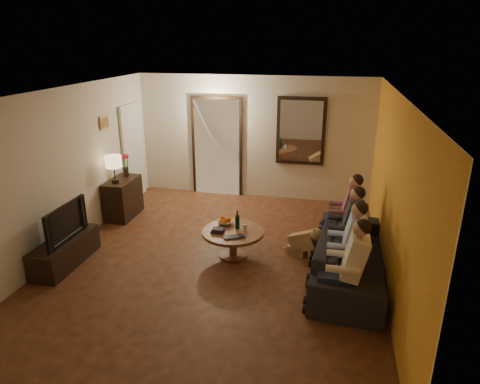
% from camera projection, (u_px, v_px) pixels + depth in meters
% --- Properties ---
extents(floor, '(5.00, 6.00, 0.01)m').
position_uv_depth(floor, '(218.00, 259.00, 6.78)').
color(floor, '#3F2211').
rests_on(floor, ground).
extents(ceiling, '(5.00, 6.00, 0.01)m').
position_uv_depth(ceiling, '(214.00, 92.00, 5.89)').
color(ceiling, white).
rests_on(ceiling, back_wall).
extents(back_wall, '(5.00, 0.02, 2.60)m').
position_uv_depth(back_wall, '(253.00, 138.00, 9.09)').
color(back_wall, beige).
rests_on(back_wall, floor).
extents(front_wall, '(5.00, 0.02, 2.60)m').
position_uv_depth(front_wall, '(121.00, 292.00, 3.58)').
color(front_wall, beige).
rests_on(front_wall, floor).
extents(left_wall, '(0.02, 6.00, 2.60)m').
position_uv_depth(left_wall, '(65.00, 171.00, 6.84)').
color(left_wall, beige).
rests_on(left_wall, floor).
extents(right_wall, '(0.02, 6.00, 2.60)m').
position_uv_depth(right_wall, '(393.00, 194.00, 5.83)').
color(right_wall, beige).
rests_on(right_wall, floor).
extents(orange_accent, '(0.01, 6.00, 2.60)m').
position_uv_depth(orange_accent, '(392.00, 194.00, 5.83)').
color(orange_accent, orange).
rests_on(orange_accent, right_wall).
extents(kitchen_doorway, '(1.00, 0.06, 2.10)m').
position_uv_depth(kitchen_doorway, '(217.00, 148.00, 9.32)').
color(kitchen_doorway, '#FFE0A5').
rests_on(kitchen_doorway, floor).
extents(door_trim, '(1.12, 0.04, 2.22)m').
position_uv_depth(door_trim, '(217.00, 148.00, 9.31)').
color(door_trim, black).
rests_on(door_trim, floor).
extents(fridge_glimpse, '(0.45, 0.03, 1.70)m').
position_uv_depth(fridge_glimpse, '(228.00, 155.00, 9.32)').
color(fridge_glimpse, silver).
rests_on(fridge_glimpse, floor).
extents(mirror_frame, '(1.00, 0.05, 1.40)m').
position_uv_depth(mirror_frame, '(301.00, 131.00, 8.79)').
color(mirror_frame, black).
rests_on(mirror_frame, back_wall).
extents(mirror_glass, '(0.86, 0.02, 1.26)m').
position_uv_depth(mirror_glass, '(301.00, 131.00, 8.76)').
color(mirror_glass, white).
rests_on(mirror_glass, back_wall).
extents(white_door, '(0.06, 0.85, 2.04)m').
position_uv_depth(white_door, '(133.00, 153.00, 9.04)').
color(white_door, white).
rests_on(white_door, floor).
extents(framed_art, '(0.03, 0.28, 0.24)m').
position_uv_depth(framed_art, '(104.00, 122.00, 7.84)').
color(framed_art, '#B28C33').
rests_on(framed_art, left_wall).
extents(art_canvas, '(0.01, 0.22, 0.18)m').
position_uv_depth(art_canvas, '(105.00, 122.00, 7.84)').
color(art_canvas, brown).
rests_on(art_canvas, left_wall).
extents(dresser, '(0.45, 0.85, 0.75)m').
position_uv_depth(dresser, '(123.00, 198.00, 8.30)').
color(dresser, black).
rests_on(dresser, floor).
extents(table_lamp, '(0.30, 0.30, 0.54)m').
position_uv_depth(table_lamp, '(114.00, 169.00, 7.88)').
color(table_lamp, beige).
rests_on(table_lamp, dresser).
extents(flower_vase, '(0.14, 0.14, 0.44)m').
position_uv_depth(flower_vase, '(125.00, 165.00, 8.30)').
color(flower_vase, red).
rests_on(flower_vase, dresser).
extents(tv_stand, '(0.45, 1.26, 0.42)m').
position_uv_depth(tv_stand, '(65.00, 251.00, 6.57)').
color(tv_stand, black).
rests_on(tv_stand, floor).
extents(tv, '(0.98, 0.13, 0.57)m').
position_uv_depth(tv, '(61.00, 222.00, 6.40)').
color(tv, black).
rests_on(tv, tv_stand).
extents(sofa, '(2.50, 1.18, 0.71)m').
position_uv_depth(sofa, '(353.00, 256.00, 6.15)').
color(sofa, black).
rests_on(sofa, floor).
extents(person_a, '(0.60, 0.40, 1.20)m').
position_uv_depth(person_a, '(348.00, 271.00, 5.26)').
color(person_a, tan).
rests_on(person_a, sofa).
extents(person_b, '(0.60, 0.40, 1.20)m').
position_uv_depth(person_b, '(348.00, 249.00, 5.81)').
color(person_b, tan).
rests_on(person_b, sofa).
extents(person_c, '(0.60, 0.40, 1.20)m').
position_uv_depth(person_c, '(347.00, 231.00, 6.36)').
color(person_c, tan).
rests_on(person_c, sofa).
extents(person_d, '(0.60, 0.40, 1.20)m').
position_uv_depth(person_d, '(346.00, 215.00, 6.91)').
color(person_d, tan).
rests_on(person_d, sofa).
extents(dog, '(0.61, 0.45, 0.56)m').
position_uv_depth(dog, '(303.00, 240.00, 6.78)').
color(dog, olive).
rests_on(dog, floor).
extents(coffee_table, '(0.99, 0.99, 0.45)m').
position_uv_depth(coffee_table, '(233.00, 244.00, 6.79)').
color(coffee_table, brown).
rests_on(coffee_table, floor).
extents(bowl, '(0.26, 0.26, 0.06)m').
position_uv_depth(bowl, '(225.00, 222.00, 6.94)').
color(bowl, white).
rests_on(bowl, coffee_table).
extents(oranges, '(0.20, 0.20, 0.08)m').
position_uv_depth(oranges, '(225.00, 218.00, 6.92)').
color(oranges, '#DA5E12').
rests_on(oranges, bowl).
extents(wine_bottle, '(0.07, 0.07, 0.31)m').
position_uv_depth(wine_bottle, '(237.00, 219.00, 6.74)').
color(wine_bottle, black).
rests_on(wine_bottle, coffee_table).
extents(wine_glass, '(0.06, 0.06, 0.10)m').
position_uv_depth(wine_glass, '(245.00, 228.00, 6.71)').
color(wine_glass, silver).
rests_on(wine_glass, coffee_table).
extents(book_stack, '(0.20, 0.15, 0.07)m').
position_uv_depth(book_stack, '(218.00, 230.00, 6.66)').
color(book_stack, black).
rests_on(book_stack, coffee_table).
extents(laptop, '(0.39, 0.34, 0.03)m').
position_uv_depth(laptop, '(235.00, 238.00, 6.43)').
color(laptop, black).
rests_on(laptop, coffee_table).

